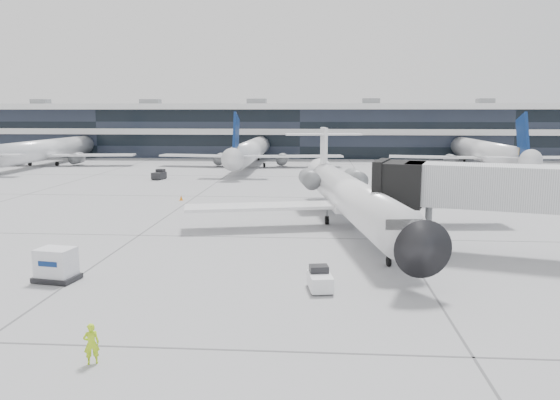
# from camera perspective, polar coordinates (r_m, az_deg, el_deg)

# --- Properties ---
(ground) EXTENTS (220.00, 220.00, 0.00)m
(ground) POSITION_cam_1_polar(r_m,az_deg,el_deg) (41.78, -1.37, -3.93)
(ground) COLOR gray
(ground) RESTS_ON ground
(terminal) EXTENTS (170.00, 22.00, 10.00)m
(terminal) POSITION_cam_1_polar(r_m,az_deg,el_deg) (122.65, 2.27, 7.08)
(terminal) COLOR black
(terminal) RESTS_ON ground
(bg_jet_left) EXTENTS (32.00, 40.00, 9.60)m
(bg_jet_left) POSITION_cam_1_polar(r_m,az_deg,el_deg) (107.70, -22.98, 3.40)
(bg_jet_left) COLOR silver
(bg_jet_left) RESTS_ON ground
(bg_jet_center) EXTENTS (32.00, 40.00, 9.60)m
(bg_jet_center) POSITION_cam_1_polar(r_m,az_deg,el_deg) (96.70, -3.01, 3.54)
(bg_jet_center) COLOR silver
(bg_jet_center) RESTS_ON ground
(bg_jet_right) EXTENTS (32.00, 40.00, 9.60)m
(bg_jet_right) POSITION_cam_1_polar(r_m,az_deg,el_deg) (100.01, 20.41, 3.17)
(bg_jet_right) COLOR silver
(bg_jet_right) RESTS_ON ground
(regional_jet) EXTENTS (27.23, 33.97, 7.86)m
(regional_jet) POSITION_cam_1_polar(r_m,az_deg,el_deg) (45.40, 7.34, 0.50)
(regional_jet) COLOR white
(regional_jet) RESTS_ON ground
(jet_bridge) EXTENTS (19.22, 8.68, 6.26)m
(jet_bridge) POSITION_cam_1_polar(r_m,az_deg,el_deg) (38.68, 25.87, 0.97)
(jet_bridge) COLOR #BCBEC1
(jet_bridge) RESTS_ON ground
(ramp_worker) EXTENTS (0.70, 0.61, 1.62)m
(ramp_worker) POSITION_cam_1_polar(r_m,az_deg,el_deg) (22.50, -19.11, -13.99)
(ramp_worker) COLOR #B7E918
(ramp_worker) RESTS_ON ground
(baggage_tug) EXTENTS (1.47, 2.14, 1.26)m
(baggage_tug) POSITION_cam_1_polar(r_m,az_deg,el_deg) (29.66, 4.19, -8.32)
(baggage_tug) COLOR white
(baggage_tug) RESTS_ON ground
(cargo_uld) EXTENTS (2.51, 2.03, 1.85)m
(cargo_uld) POSITION_cam_1_polar(r_m,az_deg,el_deg) (33.50, -22.34, -6.30)
(cargo_uld) COLOR black
(cargo_uld) RESTS_ON ground
(traffic_cone) EXTENTS (0.44, 0.44, 0.58)m
(traffic_cone) POSITION_cam_1_polar(r_m,az_deg,el_deg) (60.03, -10.29, 0.22)
(traffic_cone) COLOR orange
(traffic_cone) RESTS_ON ground
(far_tug) EXTENTS (1.75, 2.46, 1.43)m
(far_tug) POSITION_cam_1_polar(r_m,az_deg,el_deg) (79.54, -12.51, 2.58)
(far_tug) COLOR black
(far_tug) RESTS_ON ground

